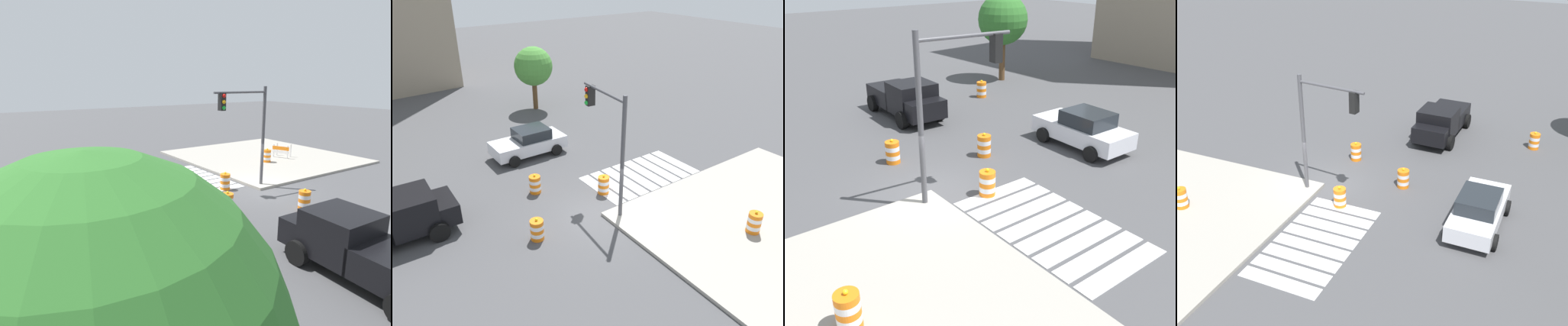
% 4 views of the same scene
% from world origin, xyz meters
% --- Properties ---
extents(ground_plane, '(120.00, 120.00, 0.00)m').
position_xyz_m(ground_plane, '(0.00, 0.00, 0.00)').
color(ground_plane, '#474749').
extents(crosswalk_stripes, '(5.85, 3.20, 0.02)m').
position_xyz_m(crosswalk_stripes, '(4.00, 1.80, 0.01)').
color(crosswalk_stripes, silver).
rests_on(crosswalk_stripes, ground).
extents(sports_car, '(4.32, 2.17, 1.63)m').
position_xyz_m(sports_car, '(0.33, 7.48, 0.81)').
color(sports_car, silver).
rests_on(sports_car, ground).
extents(pickup_truck, '(5.21, 2.47, 1.92)m').
position_xyz_m(pickup_truck, '(-7.77, 3.46, 0.97)').
color(pickup_truck, black).
rests_on(pickup_truck, ground).
extents(traffic_barrel_near_corner, '(0.56, 0.56, 1.02)m').
position_xyz_m(traffic_barrel_near_corner, '(-8.34, 8.69, 0.45)').
color(traffic_barrel_near_corner, orange).
rests_on(traffic_barrel_near_corner, ground).
extents(traffic_barrel_crosswalk_end, '(0.56, 0.56, 1.02)m').
position_xyz_m(traffic_barrel_crosswalk_end, '(-1.46, 3.49, 0.45)').
color(traffic_barrel_crosswalk_end, orange).
rests_on(traffic_barrel_crosswalk_end, ground).
extents(traffic_barrel_median_near, '(0.56, 0.56, 1.02)m').
position_xyz_m(traffic_barrel_median_near, '(-3.15, 0.19, 0.45)').
color(traffic_barrel_median_near, orange).
rests_on(traffic_barrel_median_near, ground).
extents(traffic_barrel_median_far, '(0.56, 0.56, 1.02)m').
position_xyz_m(traffic_barrel_median_far, '(1.27, 1.49, 0.45)').
color(traffic_barrel_median_far, orange).
rests_on(traffic_barrel_median_far, ground).
extents(traffic_barrel_on_sidewalk, '(0.56, 0.56, 1.02)m').
position_xyz_m(traffic_barrel_on_sidewalk, '(4.34, -4.76, 0.60)').
color(traffic_barrel_on_sidewalk, orange).
rests_on(traffic_barrel_on_sidewalk, sidewalk_corner).
extents(traffic_light_pole, '(0.57, 3.28, 5.50)m').
position_xyz_m(traffic_light_pole, '(0.71, 0.53, 3.91)').
color(traffic_light_pole, '#4C4C51').
rests_on(traffic_light_pole, sidewalk_corner).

